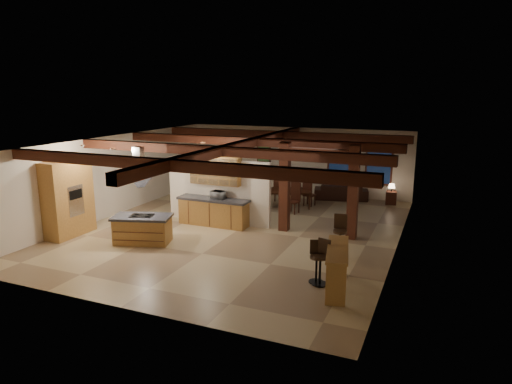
# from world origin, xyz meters

# --- Properties ---
(ground) EXTENTS (12.00, 12.00, 0.00)m
(ground) POSITION_xyz_m (0.00, 0.00, 0.00)
(ground) COLOR tan
(ground) RESTS_ON ground
(room_walls) EXTENTS (12.00, 12.00, 12.00)m
(room_walls) POSITION_xyz_m (0.00, 0.00, 1.78)
(room_walls) COLOR silver
(room_walls) RESTS_ON ground
(ceiling_beams) EXTENTS (10.00, 12.00, 0.28)m
(ceiling_beams) POSITION_xyz_m (0.00, 0.00, 2.76)
(ceiling_beams) COLOR #37170D
(ceiling_beams) RESTS_ON room_walls
(timber_posts) EXTENTS (2.50, 0.30, 2.90)m
(timber_posts) POSITION_xyz_m (2.50, 0.50, 1.76)
(timber_posts) COLOR #37170D
(timber_posts) RESTS_ON ground
(partition_wall) EXTENTS (3.80, 0.18, 2.20)m
(partition_wall) POSITION_xyz_m (-1.00, 0.50, 1.10)
(partition_wall) COLOR silver
(partition_wall) RESTS_ON ground
(pantry_cabinet) EXTENTS (0.67, 1.60, 2.40)m
(pantry_cabinet) POSITION_xyz_m (-4.67, -2.60, 1.20)
(pantry_cabinet) COLOR #AB7B37
(pantry_cabinet) RESTS_ON ground
(back_counter) EXTENTS (2.50, 0.66, 0.94)m
(back_counter) POSITION_xyz_m (-1.00, 0.11, 0.48)
(back_counter) COLOR #AB7B37
(back_counter) RESTS_ON ground
(upper_display_cabinet) EXTENTS (1.80, 0.36, 0.95)m
(upper_display_cabinet) POSITION_xyz_m (-1.00, 0.31, 1.85)
(upper_display_cabinet) COLOR #AB7B37
(upper_display_cabinet) RESTS_ON partition_wall
(range_hood) EXTENTS (1.10, 1.10, 1.40)m
(range_hood) POSITION_xyz_m (-2.11, -2.33, 1.78)
(range_hood) COLOR silver
(range_hood) RESTS_ON room_walls
(back_windows) EXTENTS (2.70, 0.07, 1.70)m
(back_windows) POSITION_xyz_m (2.80, 5.93, 1.50)
(back_windows) COLOR #37170D
(back_windows) RESTS_ON room_walls
(framed_art) EXTENTS (0.65, 0.05, 0.85)m
(framed_art) POSITION_xyz_m (-1.50, 5.94, 1.70)
(framed_art) COLOR #37170D
(framed_art) RESTS_ON room_walls
(recessed_cans) EXTENTS (3.16, 2.46, 0.03)m
(recessed_cans) POSITION_xyz_m (-2.53, -1.93, 2.87)
(recessed_cans) COLOR silver
(recessed_cans) RESTS_ON room_walls
(kitchen_island) EXTENTS (1.90, 1.38, 0.85)m
(kitchen_island) POSITION_xyz_m (-2.11, -2.33, 0.43)
(kitchen_island) COLOR #AB7B37
(kitchen_island) RESTS_ON ground
(dining_table) EXTENTS (2.18, 1.69, 0.68)m
(dining_table) POSITION_xyz_m (0.48, 3.39, 0.34)
(dining_table) COLOR #3E1D0F
(dining_table) RESTS_ON ground
(sofa) EXTENTS (2.34, 1.36, 0.64)m
(sofa) POSITION_xyz_m (2.17, 5.50, 0.32)
(sofa) COLOR black
(sofa) RESTS_ON ground
(microwave) EXTENTS (0.53, 0.41, 0.26)m
(microwave) POSITION_xyz_m (-0.81, 0.11, 1.07)
(microwave) COLOR #ACACB0
(microwave) RESTS_ON back_counter
(bar_counter) EXTENTS (0.84, 1.95, 0.99)m
(bar_counter) POSITION_xyz_m (4.01, -3.30, 0.67)
(bar_counter) COLOR #AB7B37
(bar_counter) RESTS_ON ground
(side_table) EXTENTS (0.46, 0.46, 0.52)m
(side_table) POSITION_xyz_m (4.21, 5.45, 0.26)
(side_table) COLOR #37170D
(side_table) RESTS_ON ground
(table_lamp) EXTENTS (0.27, 0.27, 0.32)m
(table_lamp) POSITION_xyz_m (4.21, 5.45, 0.74)
(table_lamp) COLOR black
(table_lamp) RESTS_ON side_table
(bar_stool_a) EXTENTS (0.40, 0.41, 1.09)m
(bar_stool_a) POSITION_xyz_m (3.61, -3.19, 0.55)
(bar_stool_a) COLOR black
(bar_stool_a) RESTS_ON ground
(bar_stool_b) EXTENTS (0.38, 0.39, 1.02)m
(bar_stool_b) POSITION_xyz_m (3.47, -3.11, 0.52)
(bar_stool_b) COLOR black
(bar_stool_b) RESTS_ON ground
(bar_stool_c) EXTENTS (0.42, 0.44, 1.20)m
(bar_stool_c) POSITION_xyz_m (3.62, -1.26, 0.61)
(bar_stool_c) COLOR black
(bar_stool_c) RESTS_ON ground
(dining_chairs) EXTENTS (2.04, 2.04, 1.14)m
(dining_chairs) POSITION_xyz_m (0.48, 3.39, 0.58)
(dining_chairs) COLOR #37170D
(dining_chairs) RESTS_ON ground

